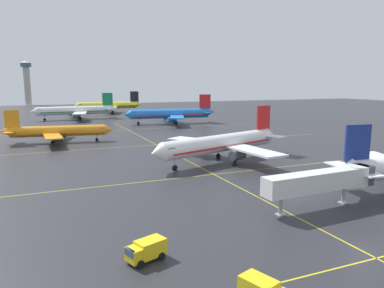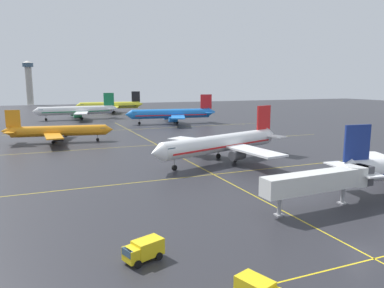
% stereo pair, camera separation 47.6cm
% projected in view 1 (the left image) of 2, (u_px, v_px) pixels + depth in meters
% --- Properties ---
extents(ground_plane, '(600.00, 600.00, 0.00)m').
position_uv_depth(ground_plane, '(361.00, 250.00, 39.70)').
color(ground_plane, '#28282D').
extents(airliner_second_row, '(38.63, 33.03, 12.31)m').
position_uv_depth(airliner_second_row, '(222.00, 143.00, 84.35)').
color(airliner_second_row, white).
rests_on(airliner_second_row, ground).
extents(airliner_third_row, '(32.55, 27.75, 10.14)m').
position_uv_depth(airliner_third_row, '(57.00, 131.00, 110.88)').
color(airliner_third_row, orange).
rests_on(airliner_third_row, ground).
extents(airliner_far_left_stand, '(41.34, 35.35, 12.85)m').
position_uv_depth(airliner_far_left_stand, '(171.00, 114.00, 162.45)').
color(airliner_far_left_stand, blue).
rests_on(airliner_far_left_stand, ground).
extents(airliner_far_right_stand, '(41.60, 35.88, 12.94)m').
position_uv_depth(airliner_far_right_stand, '(76.00, 111.00, 181.42)').
color(airliner_far_right_stand, white).
rests_on(airliner_far_right_stand, ground).
extents(airliner_distant_taxiway, '(41.10, 35.40, 12.78)m').
position_uv_depth(airliner_distant_taxiway, '(109.00, 105.00, 223.32)').
color(airliner_distant_taxiway, yellow).
rests_on(airliner_distant_taxiway, ground).
extents(taxiway_markings, '(115.99, 168.09, 0.01)m').
position_uv_depth(taxiway_markings, '(180.00, 157.00, 89.95)').
color(taxiway_markings, yellow).
rests_on(taxiway_markings, ground).
extents(service_truck_catering, '(4.48, 3.21, 2.10)m').
position_uv_depth(service_truck_catering, '(146.00, 250.00, 37.20)').
color(service_truck_catering, yellow).
rests_on(service_truck_catering, ground).
extents(jet_bridge, '(19.13, 3.76, 5.58)m').
position_uv_depth(jet_bridge, '(327.00, 180.00, 53.03)').
color(jet_bridge, silver).
rests_on(jet_bridge, ground).
extents(control_tower, '(8.82, 8.82, 35.86)m').
position_uv_depth(control_tower, '(27.00, 79.00, 298.48)').
color(control_tower, '#ADA89E').
rests_on(control_tower, ground).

